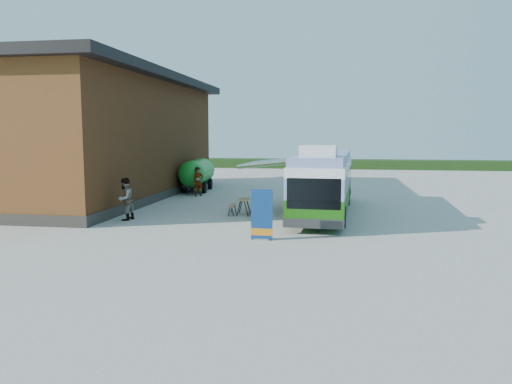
% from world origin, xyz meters
% --- Properties ---
extents(ground, '(100.00, 100.00, 0.00)m').
position_xyz_m(ground, '(0.00, 0.00, 0.00)').
color(ground, '#BCB7AD').
rests_on(ground, ground).
extents(barn, '(9.60, 21.20, 7.50)m').
position_xyz_m(barn, '(-10.50, 10.00, 3.59)').
color(barn, brown).
rests_on(barn, ground).
extents(hedge, '(40.00, 3.00, 1.00)m').
position_xyz_m(hedge, '(8.00, 38.00, 0.50)').
color(hedge, '#264419').
rests_on(hedge, ground).
extents(bus, '(2.86, 11.18, 3.41)m').
position_xyz_m(bus, '(3.11, 5.44, 1.63)').
color(bus, '#2A7213').
rests_on(bus, ground).
extents(awning, '(2.63, 4.05, 0.50)m').
position_xyz_m(awning, '(0.58, 5.43, 2.48)').
color(awning, white).
rests_on(awning, ground).
extents(banner, '(0.82, 0.21, 1.88)m').
position_xyz_m(banner, '(1.03, -1.10, 0.77)').
color(banner, navy).
rests_on(banner, ground).
extents(picnic_table, '(1.45, 1.31, 0.77)m').
position_xyz_m(picnic_table, '(-0.71, 4.47, 0.58)').
color(picnic_table, '#A5824E').
rests_on(picnic_table, ground).
extents(person_a, '(0.79, 0.76, 1.83)m').
position_xyz_m(person_a, '(-4.86, 11.07, 0.92)').
color(person_a, '#999999').
rests_on(person_a, ground).
extents(person_b, '(0.89, 1.05, 1.92)m').
position_xyz_m(person_b, '(-5.70, 2.10, 0.96)').
color(person_b, '#999999').
rests_on(person_b, ground).
extents(slurry_tanker, '(2.05, 5.83, 2.16)m').
position_xyz_m(slurry_tanker, '(-5.70, 13.81, 1.24)').
color(slurry_tanker, '#188824').
rests_on(slurry_tanker, ground).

